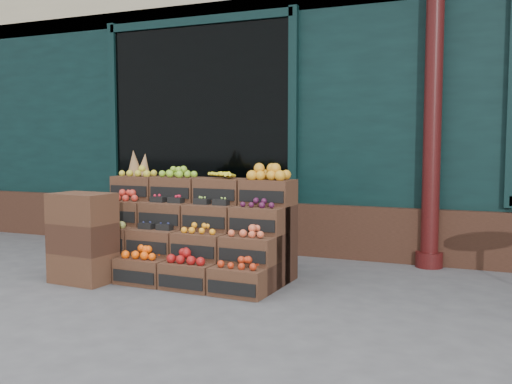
% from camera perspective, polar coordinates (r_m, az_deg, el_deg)
% --- Properties ---
extents(ground, '(60.00, 60.00, 0.00)m').
position_cam_1_polar(ground, '(4.65, -1.12, -11.25)').
color(ground, '#49494C').
rests_on(ground, ground).
extents(shop_facade, '(12.00, 6.24, 4.80)m').
position_cam_1_polar(shop_facade, '(9.44, 11.90, 11.46)').
color(shop_facade, black).
rests_on(shop_facade, ground).
extents(crate_display, '(1.99, 1.01, 1.23)m').
position_cam_1_polar(crate_display, '(5.58, -6.73, -4.58)').
color(crate_display, '#44281A').
rests_on(crate_display, ground).
extents(spare_crates, '(0.58, 0.42, 0.83)m').
position_cam_1_polar(spare_crates, '(5.56, -16.93, -4.41)').
color(spare_crates, '#44281A').
rests_on(spare_crates, ground).
extents(shopkeeper, '(0.75, 0.55, 1.90)m').
position_cam_1_polar(shopkeeper, '(7.58, -4.04, 2.26)').
color(shopkeeper, '#195A2D').
rests_on(shopkeeper, ground).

